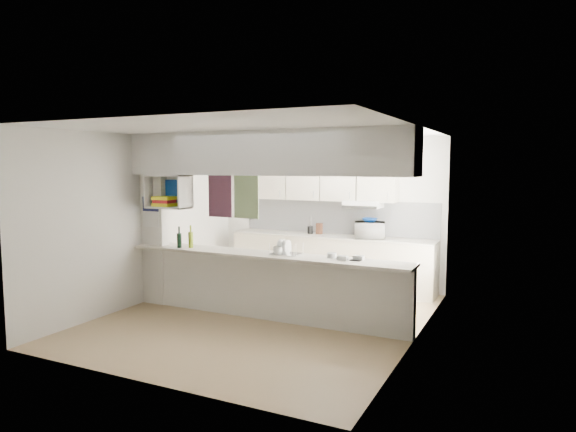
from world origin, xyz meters
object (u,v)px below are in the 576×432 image
Objects in this scene: microwave at (370,230)px; bowl at (370,220)px; wine_bottles at (185,239)px; dish_rack at (286,248)px.

bowl is (-0.01, 0.02, 0.17)m from microwave.
bowl is at bearing 44.60° from wine_bottles.
dish_rack is at bearing 4.58° from wine_bottles.
dish_rack is at bearing -105.81° from bowl.
bowl reaches higher than dish_rack.
bowl reaches higher than wine_bottles.
wine_bottles is at bearing 28.06° from microwave.
microwave is at bearing 44.27° from wine_bottles.
bowl is at bearing 75.96° from dish_rack.
microwave is at bearing -67.26° from bowl.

